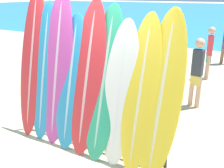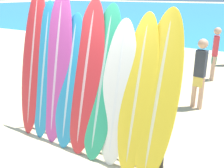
{
  "view_description": "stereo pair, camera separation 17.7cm",
  "coord_description": "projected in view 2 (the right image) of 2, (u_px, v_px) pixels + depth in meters",
  "views": [
    {
      "loc": [
        2.41,
        -2.79,
        2.41
      ],
      "look_at": [
        0.21,
        1.06,
        0.87
      ],
      "focal_mm": 42.0,
      "sensor_mm": 36.0,
      "label": 1
    },
    {
      "loc": [
        2.56,
        -2.7,
        2.41
      ],
      "look_at": [
        0.21,
        1.06,
        0.87
      ],
      "focal_mm": 42.0,
      "sensor_mm": 36.0,
      "label": 2
    }
  ],
  "objects": [
    {
      "name": "surfboard_slot_3",
      "position": [
        70.0,
        82.0,
        4.16
      ],
      "size": [
        0.55,
        0.6,
        2.14
      ],
      "color": "teal",
      "rests_on": "ground_plane"
    },
    {
      "name": "surfboard_slot_5",
      "position": [
        102.0,
        84.0,
        3.86
      ],
      "size": [
        0.56,
        0.71,
        2.29
      ],
      "color": "#289E70",
      "rests_on": "ground_plane"
    },
    {
      "name": "person_far_left",
      "position": [
        215.0,
        52.0,
        7.41
      ],
      "size": [
        0.2,
        0.25,
        1.52
      ],
      "rotation": [
        0.0,
        0.0,
        4.99
      ],
      "color": "tan",
      "rests_on": "ground_plane"
    },
    {
      "name": "surfboard_slot_4",
      "position": [
        86.0,
        78.0,
        3.99
      ],
      "size": [
        0.58,
        0.68,
        2.36
      ],
      "color": "red",
      "rests_on": "ground_plane"
    },
    {
      "name": "ground_plane",
      "position": [
        66.0,
        151.0,
        4.23
      ],
      "size": [
        160.0,
        160.0,
        0.0
      ],
      "primitive_type": "plane",
      "color": "#CCB789"
    },
    {
      "name": "surfboard_slot_2",
      "position": [
        57.0,
        68.0,
        4.27
      ],
      "size": [
        0.58,
        0.59,
        2.49
      ],
      "color": "#B23D8E",
      "rests_on": "ground_plane"
    },
    {
      "name": "surfboard_slot_6",
      "position": [
        117.0,
        94.0,
        3.72
      ],
      "size": [
        0.54,
        0.54,
        2.1
      ],
      "color": "silver",
      "rests_on": "ground_plane"
    },
    {
      "name": "person_far_right",
      "position": [
        200.0,
        72.0,
        5.54
      ],
      "size": [
        0.26,
        0.21,
        1.53
      ],
      "rotation": [
        0.0,
        0.0,
        6.15
      ],
      "color": "tan",
      "rests_on": "ground_plane"
    },
    {
      "name": "surfboard_slot_1",
      "position": [
        44.0,
        71.0,
        4.43
      ],
      "size": [
        0.52,
        0.57,
        2.31
      ],
      "color": "teal",
      "rests_on": "ground_plane"
    },
    {
      "name": "surfboard_slot_8",
      "position": [
        158.0,
        97.0,
        3.42
      ],
      "size": [
        0.56,
        0.75,
        2.26
      ],
      "color": "yellow",
      "rests_on": "ground_plane"
    },
    {
      "name": "surfboard_rack",
      "position": [
        85.0,
        122.0,
        4.18
      ],
      "size": [
        2.67,
        0.04,
        0.85
      ],
      "color": "#28282D",
      "rests_on": "ground_plane"
    },
    {
      "name": "surfboard_slot_0",
      "position": [
        33.0,
        62.0,
        4.55
      ],
      "size": [
        0.52,
        0.65,
        2.56
      ],
      "color": "red",
      "rests_on": "ground_plane"
    },
    {
      "name": "surfboard_slot_7",
      "position": [
        137.0,
        95.0,
        3.55
      ],
      "size": [
        0.51,
        0.67,
        2.19
      ],
      "color": "yellow",
      "rests_on": "ground_plane"
    }
  ]
}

